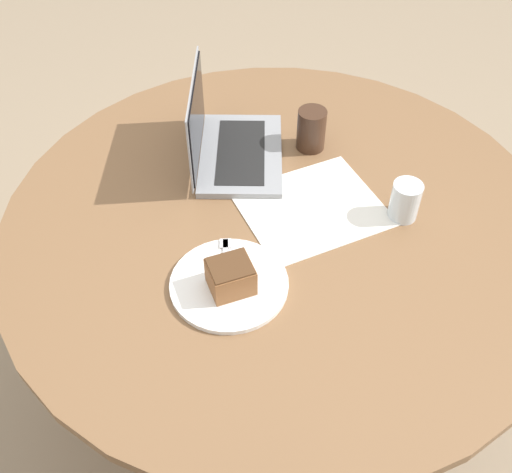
{
  "coord_description": "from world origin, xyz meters",
  "views": [
    {
      "loc": [
        -0.16,
        -1.02,
        1.78
      ],
      "look_at": [
        -0.07,
        -0.1,
        0.8
      ],
      "focal_mm": 42.0,
      "sensor_mm": 36.0,
      "label": 1
    }
  ],
  "objects": [
    {
      "name": "coffee_glass",
      "position": [
        0.11,
        0.26,
        0.82
      ],
      "size": [
        0.08,
        0.08,
        0.11
      ],
      "color": "#3D2619",
      "rests_on": "dining_table"
    },
    {
      "name": "paper_document",
      "position": [
        0.08,
        0.02,
        0.76
      ],
      "size": [
        0.41,
        0.38,
        0.0
      ],
      "rotation": [
        0.0,
        0.0,
        0.33
      ],
      "color": "white",
      "rests_on": "dining_table"
    },
    {
      "name": "ground_plane",
      "position": [
        0.0,
        0.0,
        0.0
      ],
      "size": [
        12.0,
        12.0,
        0.0
      ],
      "primitive_type": "plane",
      "color": "gray"
    },
    {
      "name": "laptop",
      "position": [
        -0.11,
        0.23,
        0.8
      ],
      "size": [
        0.26,
        0.36,
        0.23
      ],
      "rotation": [
        0.0,
        0.0,
        4.6
      ],
      "color": "gray",
      "rests_on": "dining_table"
    },
    {
      "name": "dining_table",
      "position": [
        0.0,
        0.0,
        0.64
      ],
      "size": [
        1.35,
        1.35,
        0.76
      ],
      "color": "brown",
      "rests_on": "ground_plane"
    },
    {
      "name": "cake_slice",
      "position": [
        -0.13,
        -0.22,
        0.81
      ],
      "size": [
        0.11,
        0.1,
        0.07
      ],
      "rotation": [
        0.0,
        0.0,
        3.41
      ],
      "color": "brown",
      "rests_on": "plate"
    },
    {
      "name": "fork",
      "position": [
        -0.14,
        -0.15,
        0.78
      ],
      "size": [
        0.03,
        0.17,
        0.0
      ],
      "rotation": [
        0.0,
        0.0,
        7.8
      ],
      "color": "silver",
      "rests_on": "plate"
    },
    {
      "name": "plate",
      "position": [
        -0.14,
        -0.21,
        0.77
      ],
      "size": [
        0.26,
        0.26,
        0.01
      ],
      "color": "white",
      "rests_on": "dining_table"
    },
    {
      "name": "water_glass",
      "position": [
        0.29,
        -0.03,
        0.81
      ],
      "size": [
        0.07,
        0.07,
        0.1
      ],
      "color": "silver",
      "rests_on": "dining_table"
    }
  ]
}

